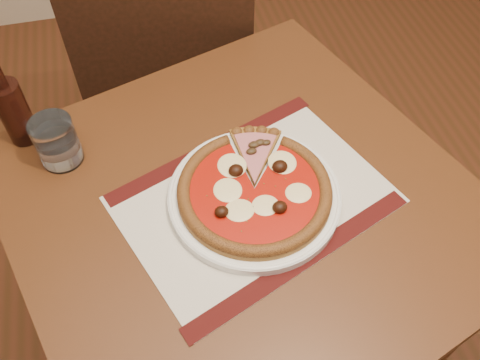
% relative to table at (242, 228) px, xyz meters
% --- Properties ---
extents(table, '(1.01, 1.01, 0.75)m').
position_rel_table_xyz_m(table, '(0.00, 0.00, 0.00)').
color(table, '#582A14').
rests_on(table, ground).
extents(chair_far, '(0.49, 0.49, 0.95)m').
position_rel_table_xyz_m(chair_far, '(-0.06, 0.64, -0.10)').
color(chair_far, black).
rests_on(chair_far, ground).
extents(placemat, '(0.55, 0.47, 0.00)m').
position_rel_table_xyz_m(placemat, '(0.02, -0.01, 0.10)').
color(placemat, beige).
rests_on(placemat, table).
extents(plate, '(0.31, 0.31, 0.02)m').
position_rel_table_xyz_m(plate, '(0.02, -0.01, 0.11)').
color(plate, white).
rests_on(plate, placemat).
extents(pizza, '(0.28, 0.28, 0.04)m').
position_rel_table_xyz_m(pizza, '(0.02, -0.01, 0.13)').
color(pizza, '#8D5F22').
rests_on(pizza, plate).
extents(ham_slice, '(0.10, 0.14, 0.02)m').
position_rel_table_xyz_m(ham_slice, '(0.06, 0.07, 0.13)').
color(ham_slice, '#8D5F22').
rests_on(ham_slice, plate).
extents(water_glass, '(0.09, 0.09, 0.10)m').
position_rel_table_xyz_m(water_glass, '(-0.31, 0.18, 0.15)').
color(water_glass, white).
rests_on(water_glass, table).
extents(bottle, '(0.06, 0.06, 0.19)m').
position_rel_table_xyz_m(bottle, '(-0.38, 0.25, 0.18)').
color(bottle, '#37140D').
rests_on(bottle, table).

